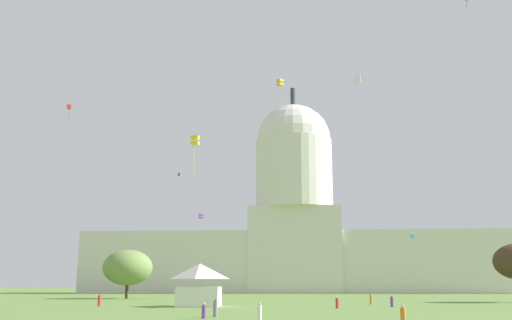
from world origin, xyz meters
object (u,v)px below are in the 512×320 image
at_px(person_grey_near_tree_east, 215,309).
at_px(person_red_front_left, 99,301).
at_px(kite_white_mid, 357,79).
at_px(kite_blue_mid, 179,174).
at_px(person_red_front_center, 337,303).
at_px(kite_cyan_low, 412,236).
at_px(person_purple_edge_west, 204,311).
at_px(capitol_building, 295,226).
at_px(event_tent, 199,285).
at_px(person_orange_near_tent, 403,317).
at_px(person_orange_lawn_far_right, 371,299).
at_px(tree_west_far, 128,268).
at_px(person_white_deep_crowd, 260,313).
at_px(kite_violet_mid, 201,216).
at_px(kite_gold_mid, 280,83).
at_px(kite_red_mid, 69,107).
at_px(person_purple_back_left, 392,302).
at_px(kite_yellow_mid, 195,141).

bearing_deg(person_grey_near_tree_east, person_red_front_left, 147.03).
bearing_deg(kite_white_mid, kite_blue_mid, 18.60).
distance_m(person_red_front_center, kite_cyan_low, 89.62).
bearing_deg(person_purple_edge_west, capitol_building, 109.39).
relative_size(event_tent, person_orange_near_tent, 4.53).
xyz_separation_m(person_purple_edge_west, person_orange_near_tent, (17.08, -9.91, 0.08)).
xyz_separation_m(person_orange_lawn_far_right, kite_cyan_low, (19.46, 68.60, 15.19)).
xyz_separation_m(event_tent, person_purple_edge_west, (5.37, -29.05, -2.40)).
bearing_deg(person_orange_near_tent, tree_west_far, -16.41).
relative_size(capitol_building, kite_white_mid, 94.83).
bearing_deg(person_orange_lawn_far_right, person_white_deep_crowd, -25.09).
bearing_deg(kite_violet_mid, kite_blue_mid, -35.62).
xyz_separation_m(person_red_front_left, kite_violet_mid, (4.91, 58.12, 18.65)).
height_order(event_tent, person_white_deep_crowd, event_tent).
bearing_deg(event_tent, kite_violet_mid, 97.02).
bearing_deg(person_red_front_left, person_purple_edge_west, -63.02).
bearing_deg(person_white_deep_crowd, tree_west_far, 2.85).
xyz_separation_m(kite_cyan_low, kite_blue_mid, (-60.85, -20.60, 14.22)).
height_order(event_tent, tree_west_far, tree_west_far).
relative_size(capitol_building, tree_west_far, 12.69).
bearing_deg(kite_violet_mid, person_orange_near_tent, 81.18).
height_order(tree_west_far, person_red_front_left, tree_west_far).
bearing_deg(kite_gold_mid, kite_red_mid, -71.15).
distance_m(tree_west_far, person_purple_back_left, 65.81).
distance_m(person_grey_near_tree_east, person_orange_near_tent, 20.77).
xyz_separation_m(person_purple_back_left, kite_violet_mid, (-37.19, 57.85, 18.70)).
relative_size(person_orange_lawn_far_right, kite_red_mid, 0.58).
height_order(person_purple_edge_west, kite_blue_mid, kite_blue_mid).
distance_m(person_purple_back_left, kite_gold_mid, 34.73).
distance_m(person_purple_back_left, kite_red_mid, 66.10).
height_order(person_grey_near_tree_east, kite_violet_mid, kite_violet_mid).
relative_size(person_purple_back_left, kite_blue_mid, 1.83).
bearing_deg(person_white_deep_crowd, kite_yellow_mid, 9.89).
distance_m(person_grey_near_tree_east, kite_white_mid, 41.40).
xyz_separation_m(person_purple_edge_west, kite_violet_mid, (-15.20, 87.55, 18.76)).
relative_size(kite_blue_mid, kite_violet_mid, 0.66).
height_order(kite_blue_mid, kite_violet_mid, kite_blue_mid).
bearing_deg(person_grey_near_tree_east, person_white_deep_crowd, -41.25).
height_order(tree_west_far, kite_blue_mid, kite_blue_mid).
bearing_deg(person_orange_near_tent, kite_gold_mid, -28.01).
distance_m(person_white_deep_crowd, kite_yellow_mid, 24.81).
distance_m(person_red_front_left, kite_blue_mid, 65.92).
bearing_deg(person_orange_near_tent, person_red_front_left, -2.17).
distance_m(kite_yellow_mid, kite_red_mid, 49.41).
bearing_deg(capitol_building, person_grey_near_tree_east, -92.62).
relative_size(person_orange_near_tent, kite_white_mid, 1.11).
height_order(person_white_deep_crowd, kite_red_mid, kite_red_mid).
height_order(person_orange_lawn_far_right, kite_cyan_low, kite_cyan_low).
distance_m(event_tent, kite_white_mid, 37.23).
bearing_deg(person_red_front_center, tree_west_far, -96.01).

